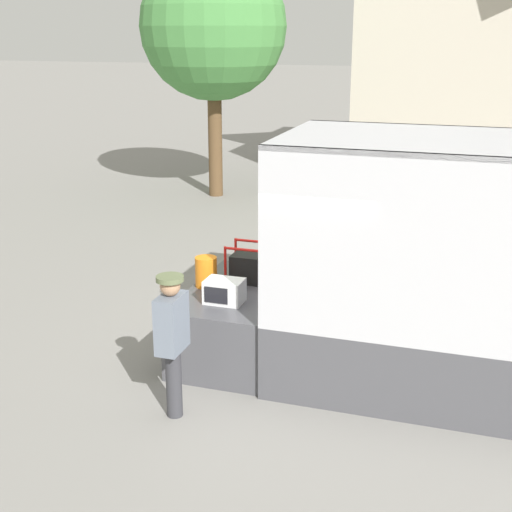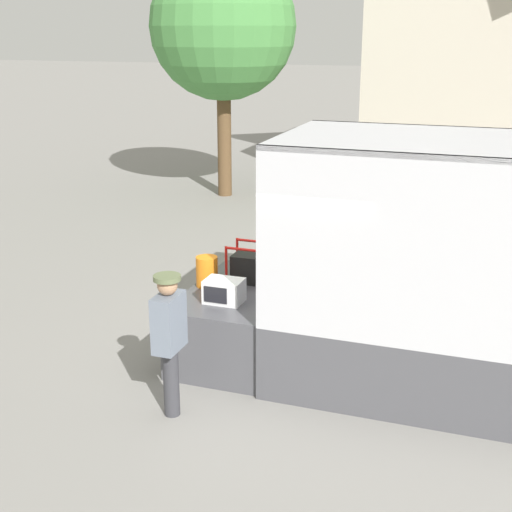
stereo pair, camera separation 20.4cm
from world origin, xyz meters
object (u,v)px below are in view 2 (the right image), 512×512
object	(u,v)px
microwave	(224,291)
portable_generator	(251,267)
orange_bucket	(207,271)
worker_person	(169,331)
street_tree	(223,27)

from	to	relation	value
microwave	portable_generator	size ratio (longest dim) A/B	0.84
portable_generator	orange_bucket	distance (m)	0.62
worker_person	street_tree	world-z (taller)	street_tree
worker_person	street_tree	distance (m)	11.76
orange_bucket	street_tree	bearing A→B (deg)	110.49
street_tree	orange_bucket	bearing A→B (deg)	-69.51
orange_bucket	street_tree	world-z (taller)	street_tree
portable_generator	worker_person	xyz separation A→B (m)	(-0.19, -2.14, -0.09)
portable_generator	worker_person	distance (m)	2.15
microwave	worker_person	size ratio (longest dim) A/B	0.28
orange_bucket	microwave	bearing A→B (deg)	-47.47
orange_bucket	street_tree	size ratio (longest dim) A/B	0.07
portable_generator	orange_bucket	world-z (taller)	portable_generator
portable_generator	street_tree	distance (m)	9.90
portable_generator	street_tree	xyz separation A→B (m)	(-3.83, 8.57, 3.14)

